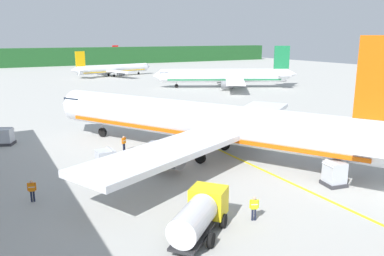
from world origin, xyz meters
The scene contains 14 objects.
ground centered at (0.00, 48.00, -0.10)m, with size 240.00×320.00×0.20m, color #A8A8A3.
distant_treeline centered at (0.00, 155.79, 3.70)m, with size 216.00×6.00×7.41m, color #1E5123.
airliner_foreground centered at (-7.90, 17.45, 3.39)m, with size 32.02×37.76×11.90m.
airliner_mid_apron centered at (23.93, 61.53, 2.79)m, with size 31.76×26.84×9.80m.
airliner_far_taxiway centered at (8.80, 101.16, 2.22)m, with size 27.11×22.57×7.80m.
airliner_distant centered at (21.84, 173.11, 2.25)m, with size 27.45×22.84×7.89m.
service_truck_catering centered at (-16.64, 3.43, 1.39)m, with size 5.58×5.18×2.40m.
cargo_container_near centered at (-18.09, 17.87, 0.92)m, with size 1.78×1.78×1.96m.
cargo_container_mid centered at (-3.04, 5.21, 1.00)m, with size 1.90×1.90×2.10m.
cargo_container_far centered at (-25.49, 31.53, 0.92)m, with size 2.19×2.19×1.94m.
crew_marshaller centered at (-14.70, 22.84, 0.95)m, with size 0.56×0.43×1.62m.
crew_loader_left centered at (-24.87, 13.57, 0.99)m, with size 0.61×0.35×1.68m.
crew_loader_right centered at (-12.51, 3.42, 0.97)m, with size 0.58×0.39×1.65m.
apron_guide_line centered at (-5.69, 12.95, 0.01)m, with size 0.30×60.00×0.01m, color yellow.
Camera 1 is at (-27.30, -15.10, 11.76)m, focal length 36.13 mm.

